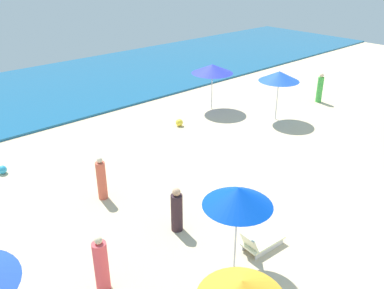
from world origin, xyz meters
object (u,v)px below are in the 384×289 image
(umbrella_5, at_px, (212,69))
(beachgoer_1, at_px, (320,89))
(umbrella_0, at_px, (238,197))
(beachgoer_4, at_px, (102,180))
(beach_ball_0, at_px, (2,170))
(beachgoer_0, at_px, (177,211))
(lounge_chair_0_0, at_px, (261,242))
(beach_ball_1, at_px, (179,123))
(beachgoer_2, at_px, (101,265))
(umbrella_4, at_px, (279,76))

(umbrella_5, distance_m, beachgoer_1, 6.76)
(umbrella_0, xyz_separation_m, beachgoer_4, (-0.89, 5.64, -1.58))
(beachgoer_1, bearing_deg, beach_ball_0, -114.73)
(beachgoer_0, bearing_deg, lounge_chair_0_0, 7.74)
(lounge_chair_0_0, xyz_separation_m, umbrella_5, (7.50, 9.71, 2.08))
(beach_ball_1, bearing_deg, beachgoer_4, -152.86)
(beachgoer_2, relative_size, beachgoer_4, 1.02)
(beach_ball_1, bearing_deg, umbrella_0, -121.97)
(beachgoer_0, height_order, beach_ball_0, beachgoer_0)
(lounge_chair_0_0, height_order, umbrella_5, umbrella_5)
(beachgoer_0, distance_m, beach_ball_1, 8.71)
(beachgoer_0, bearing_deg, beach_ball_0, -178.92)
(lounge_chair_0_0, bearing_deg, beachgoer_4, 23.91)
(lounge_chair_0_0, bearing_deg, beachgoer_2, 71.77)
(beachgoer_2, distance_m, beach_ball_0, 8.21)
(umbrella_0, relative_size, umbrella_5, 1.01)
(beachgoer_1, bearing_deg, lounge_chair_0_0, -77.08)
(beachgoer_1, bearing_deg, umbrella_0, -78.93)
(beachgoer_4, xyz_separation_m, beach_ball_1, (6.49, 3.33, -0.58))
(beach_ball_0, relative_size, beach_ball_1, 0.94)
(beachgoer_4, bearing_deg, beachgoer_0, -39.03)
(beach_ball_0, distance_m, beach_ball_1, 8.63)
(umbrella_5, distance_m, beachgoer_2, 14.34)
(beachgoer_0, bearing_deg, beachgoer_2, -98.24)
(umbrella_4, distance_m, umbrella_5, 3.74)
(lounge_chair_0_0, bearing_deg, beach_ball_0, 26.51)
(umbrella_5, relative_size, beachgoer_2, 1.53)
(umbrella_4, distance_m, beachgoer_0, 11.00)
(umbrella_4, xyz_separation_m, beach_ball_1, (-4.48, 2.72, -2.18))
(beachgoer_1, xyz_separation_m, beachgoer_2, (-17.46, -4.48, -0.04))
(umbrella_0, height_order, umbrella_4, umbrella_4)
(beachgoer_2, xyz_separation_m, beach_ball_0, (0.22, 8.18, -0.60))
(lounge_chair_0_0, height_order, beachgoer_2, beachgoer_2)
(umbrella_0, distance_m, umbrella_5, 13.00)
(beachgoer_1, bearing_deg, beachgoer_0, -87.60)
(umbrella_0, xyz_separation_m, umbrella_4, (10.07, 6.24, 0.03))
(umbrella_5, height_order, beachgoer_4, umbrella_5)
(lounge_chair_0_0, distance_m, beachgoer_2, 4.73)
(beach_ball_0, height_order, beach_ball_1, beach_ball_1)
(umbrella_5, distance_m, beachgoer_0, 11.51)
(beachgoer_2, bearing_deg, beachgoer_0, -6.97)
(lounge_chair_0_0, height_order, umbrella_4, umbrella_4)
(beachgoer_2, bearing_deg, beachgoer_4, 40.76)
(umbrella_5, bearing_deg, beachgoer_1, -31.63)
(beachgoer_2, xyz_separation_m, beach_ball_1, (8.79, 7.20, -0.59))
(beachgoer_4, bearing_deg, beachgoer_2, -83.53)
(umbrella_5, xyz_separation_m, beachgoer_2, (-11.85, -7.93, -1.56))
(beach_ball_0, bearing_deg, beachgoer_0, -69.17)
(umbrella_5, relative_size, beachgoer_0, 1.67)
(lounge_chair_0_0, relative_size, umbrella_5, 0.57)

